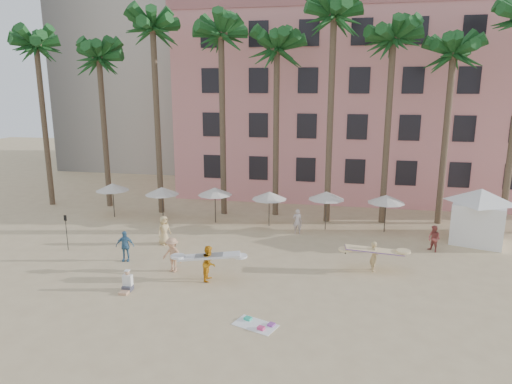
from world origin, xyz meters
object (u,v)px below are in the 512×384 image
object	(u,v)px
carrier_yellow	(374,254)
carrier_white	(209,262)
cabana	(479,211)
pink_hotel	(378,106)

from	to	relation	value
carrier_yellow	carrier_white	xyz separation A→B (m)	(-8.39, -2.85, 0.03)
cabana	carrier_white	bearing A→B (deg)	-149.37
carrier_yellow	carrier_white	size ratio (longest dim) A/B	0.96
cabana	carrier_white	xyz separation A→B (m)	(-15.17, -8.98, -1.08)
pink_hotel	carrier_yellow	xyz separation A→B (m)	(-1.11, -20.44, -7.04)
cabana	carrier_white	distance (m)	17.66
cabana	carrier_yellow	world-z (taller)	cabana
carrier_white	pink_hotel	bearing A→B (deg)	67.80
pink_hotel	cabana	world-z (taller)	pink_hotel
carrier_yellow	cabana	bearing A→B (deg)	42.12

